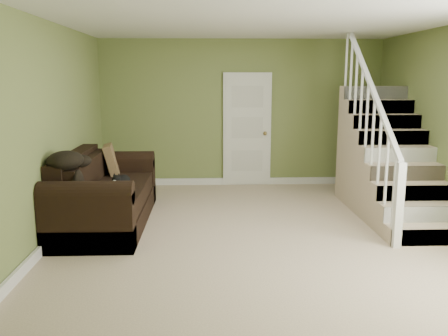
{
  "coord_description": "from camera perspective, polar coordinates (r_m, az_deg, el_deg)",
  "views": [
    {
      "loc": [
        -0.64,
        -5.76,
        1.94
      ],
      "look_at": [
        -0.42,
        0.1,
        0.81
      ],
      "focal_mm": 38.0,
      "sensor_mm": 36.0,
      "label": 1
    }
  ],
  "objects": [
    {
      "name": "door",
      "position": [
        8.55,
        2.8,
        4.6
      ],
      "size": [
        0.86,
        0.12,
        2.02
      ],
      "color": "white",
      "rests_on": "floor"
    },
    {
      "name": "wall_back",
      "position": [
        8.56,
        2.12,
        6.59
      ],
      "size": [
        5.0,
        0.04,
        2.6
      ],
      "primitive_type": "cube",
      "color": "olive",
      "rests_on": "floor"
    },
    {
      "name": "banana",
      "position": [
        5.83,
        -12.56,
        -3.26
      ],
      "size": [
        0.06,
        0.19,
        0.05
      ],
      "primitive_type": "ellipsoid",
      "rotation": [
        0.0,
        0.0,
        -0.03
      ],
      "color": "gold",
      "rests_on": "sofa"
    },
    {
      "name": "side_table",
      "position": [
        7.69,
        -14.15,
        -1.63
      ],
      "size": [
        0.55,
        0.55,
        0.86
      ],
      "rotation": [
        0.0,
        0.0,
        0.05
      ],
      "color": "black",
      "rests_on": "floor"
    },
    {
      "name": "sofa",
      "position": [
        6.55,
        -14.34,
        -3.4
      ],
      "size": [
        1.04,
        2.41,
        0.95
      ],
      "color": "black",
      "rests_on": "floor"
    },
    {
      "name": "floor",
      "position": [
        6.11,
        3.98,
        -7.65
      ],
      "size": [
        5.0,
        5.5,
        0.01
      ],
      "primitive_type": "cube",
      "color": "tan",
      "rests_on": "ground"
    },
    {
      "name": "baseboard_left",
      "position": [
        6.33,
        -19.04,
        -7.01
      ],
      "size": [
        0.04,
        5.5,
        0.12
      ],
      "primitive_type": "cube",
      "color": "white",
      "rests_on": "floor"
    },
    {
      "name": "staircase",
      "position": [
        7.34,
        18.89,
        0.1
      ],
      "size": [
        1.0,
        2.51,
        2.82
      ],
      "color": "tan",
      "rests_on": "floor"
    },
    {
      "name": "baseboard_right",
      "position": [
        6.81,
        25.25,
        -6.21
      ],
      "size": [
        0.04,
        5.5,
        0.12
      ],
      "primitive_type": "cube",
      "color": "white",
      "rests_on": "floor"
    },
    {
      "name": "throw_pillow",
      "position": [
        7.25,
        -13.38,
        0.92
      ],
      "size": [
        0.29,
        0.5,
        0.48
      ],
      "primitive_type": "cube",
      "rotation": [
        0.0,
        -0.24,
        0.15
      ],
      "color": "#543721",
      "rests_on": "sofa"
    },
    {
      "name": "wall_left",
      "position": [
        6.08,
        -20.03,
        4.19
      ],
      "size": [
        0.04,
        5.5,
        2.6
      ],
      "primitive_type": "cube",
      "color": "olive",
      "rests_on": "floor"
    },
    {
      "name": "throw_blanket",
      "position": [
        5.82,
        -18.56,
        0.87
      ],
      "size": [
        0.41,
        0.54,
        0.22
      ],
      "primitive_type": "ellipsoid",
      "rotation": [
        0.0,
        0.0,
        -0.02
      ],
      "color": "black",
      "rests_on": "sofa"
    },
    {
      "name": "cat",
      "position": [
        6.33,
        -12.17,
        -1.57
      ],
      "size": [
        0.26,
        0.47,
        0.23
      ],
      "rotation": [
        0.0,
        0.0,
        -0.29
      ],
      "color": "black",
      "rests_on": "sofa"
    },
    {
      "name": "wall_front",
      "position": [
        3.14,
        9.64,
        -1.01
      ],
      "size": [
        5.0,
        0.04,
        2.6
      ],
      "primitive_type": "cube",
      "color": "olive",
      "rests_on": "floor"
    },
    {
      "name": "baseboard_back",
      "position": [
        8.71,
        2.07,
        -1.59
      ],
      "size": [
        5.0,
        0.04,
        0.12
      ],
      "primitive_type": "cube",
      "color": "white",
      "rests_on": "floor"
    },
    {
      "name": "ceiling",
      "position": [
        5.83,
        4.33,
        17.36
      ],
      "size": [
        5.0,
        5.5,
        0.01
      ],
      "primitive_type": "cube",
      "color": "white",
      "rests_on": "wall_back"
    }
  ]
}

